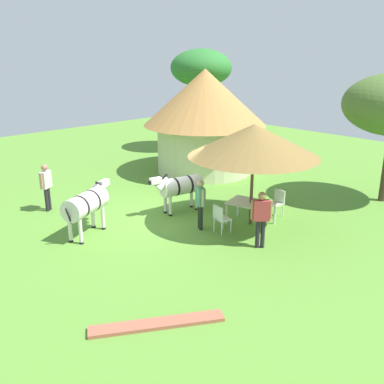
% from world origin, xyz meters
% --- Properties ---
extents(ground_plane, '(36.00, 36.00, 0.00)m').
position_xyz_m(ground_plane, '(0.00, 0.00, 0.00)').
color(ground_plane, '#588D32').
extents(thatched_hut, '(5.48, 5.48, 4.61)m').
position_xyz_m(thatched_hut, '(-3.20, 5.30, 2.58)').
color(thatched_hut, beige).
rests_on(thatched_hut, ground_plane).
extents(shade_umbrella, '(4.07, 4.07, 3.26)m').
position_xyz_m(shade_umbrella, '(2.34, 1.79, 2.75)').
color(shade_umbrella, brown).
rests_on(shade_umbrella, ground_plane).
extents(patio_dining_table, '(1.63, 1.28, 0.74)m').
position_xyz_m(patio_dining_table, '(2.34, 1.79, 0.66)').
color(patio_dining_table, silver).
rests_on(patio_dining_table, ground_plane).
extents(patio_chair_near_lawn, '(0.49, 0.47, 0.90)m').
position_xyz_m(patio_chair_near_lawn, '(2.48, 3.03, 0.52)').
color(patio_chair_near_lawn, silver).
rests_on(patio_chair_near_lawn, ground_plane).
extents(patio_chair_west_end, '(0.50, 0.48, 0.90)m').
position_xyz_m(patio_chair_west_end, '(2.15, 0.55, 0.52)').
color(patio_chair_west_end, white).
rests_on(patio_chair_west_end, ground_plane).
extents(guest_beside_umbrella, '(0.52, 0.38, 1.61)m').
position_xyz_m(guest_beside_umbrella, '(1.49, 0.34, 0.97)').
color(guest_beside_umbrella, black).
rests_on(guest_beside_umbrella, ground_plane).
extents(guest_behind_table, '(0.46, 0.47, 1.67)m').
position_xyz_m(guest_behind_table, '(3.63, 0.60, 1.01)').
color(guest_behind_table, '#25212A').
rests_on(guest_behind_table, ground_plane).
extents(standing_watcher, '(0.42, 0.52, 1.68)m').
position_xyz_m(standing_watcher, '(-3.39, -2.33, 1.01)').
color(standing_watcher, '#222028').
rests_on(standing_watcher, ground_plane).
extents(zebra_nearest_camera, '(1.25, 2.07, 1.54)m').
position_xyz_m(zebra_nearest_camera, '(-0.56, -2.44, 1.01)').
color(zebra_nearest_camera, silver).
rests_on(zebra_nearest_camera, ground_plane).
extents(zebra_by_umbrella, '(0.86, 2.09, 1.46)m').
position_xyz_m(zebra_by_umbrella, '(-0.10, 0.92, 0.92)').
color(zebra_by_umbrella, silver).
rests_on(zebra_by_umbrella, ground_plane).
extents(acacia_tree_far_lawn, '(3.29, 3.29, 5.44)m').
position_xyz_m(acacia_tree_far_lawn, '(-6.57, 8.44, 4.43)').
color(acacia_tree_far_lawn, brown).
rests_on(acacia_tree_far_lawn, ground_plane).
extents(brick_patio_kerb, '(1.77, 2.58, 0.08)m').
position_xyz_m(brick_patio_kerb, '(4.46, -3.89, 0.04)').
color(brick_patio_kerb, '#A95A43').
rests_on(brick_patio_kerb, ground_plane).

